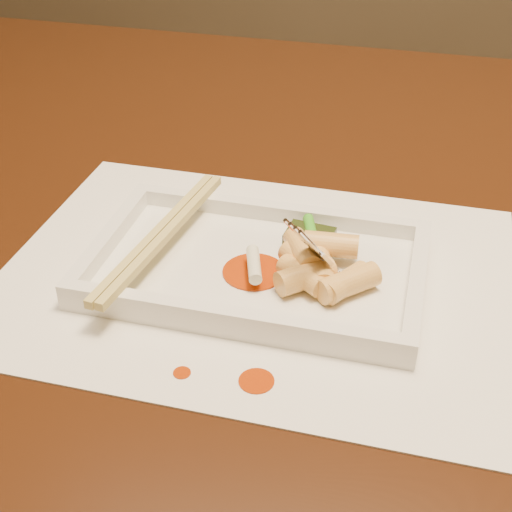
% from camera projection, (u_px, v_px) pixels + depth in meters
% --- Properties ---
extents(table, '(1.40, 0.90, 0.75)m').
position_uv_depth(table, '(284.00, 284.00, 0.73)').
color(table, black).
rests_on(table, ground).
extents(placemat, '(0.40, 0.30, 0.00)m').
position_uv_depth(placemat, '(256.00, 275.00, 0.57)').
color(placemat, white).
rests_on(placemat, table).
extents(sauce_splatter_a, '(0.02, 0.02, 0.00)m').
position_uv_depth(sauce_splatter_a, '(256.00, 381.00, 0.47)').
color(sauce_splatter_a, '#A93104').
rests_on(sauce_splatter_a, placemat).
extents(sauce_splatter_b, '(0.01, 0.01, 0.00)m').
position_uv_depth(sauce_splatter_b, '(182.00, 373.00, 0.47)').
color(sauce_splatter_b, '#A93104').
rests_on(sauce_splatter_b, placemat).
extents(plate_base, '(0.26, 0.16, 0.01)m').
position_uv_depth(plate_base, '(256.00, 271.00, 0.56)').
color(plate_base, white).
rests_on(plate_base, placemat).
extents(plate_rim_far, '(0.26, 0.01, 0.01)m').
position_uv_depth(plate_rim_far, '(277.00, 212.00, 0.62)').
color(plate_rim_far, white).
rests_on(plate_rim_far, plate_base).
extents(plate_rim_near, '(0.26, 0.01, 0.01)m').
position_uv_depth(plate_rim_near, '(230.00, 318.00, 0.50)').
color(plate_rim_near, white).
rests_on(plate_rim_near, plate_base).
extents(plate_rim_left, '(0.01, 0.14, 0.01)m').
position_uv_depth(plate_rim_left, '(109.00, 237.00, 0.58)').
color(plate_rim_left, white).
rests_on(plate_rim_left, plate_base).
extents(plate_rim_right, '(0.01, 0.14, 0.01)m').
position_uv_depth(plate_rim_right, '(417.00, 283.00, 0.53)').
color(plate_rim_right, white).
rests_on(plate_rim_right, plate_base).
extents(veg_piece, '(0.04, 0.03, 0.01)m').
position_uv_depth(veg_piece, '(310.00, 238.00, 0.58)').
color(veg_piece, black).
rests_on(veg_piece, plate_base).
extents(scallion_white, '(0.02, 0.04, 0.01)m').
position_uv_depth(scallion_white, '(254.00, 264.00, 0.54)').
color(scallion_white, '#EAEACC').
rests_on(scallion_white, plate_base).
extents(scallion_green, '(0.03, 0.08, 0.01)m').
position_uv_depth(scallion_green, '(314.00, 246.00, 0.56)').
color(scallion_green, '#309C19').
rests_on(scallion_green, plate_base).
extents(chopstick_a, '(0.03, 0.20, 0.01)m').
position_uv_depth(chopstick_a, '(157.00, 234.00, 0.57)').
color(chopstick_a, tan).
rests_on(chopstick_a, plate_rim_near).
extents(chopstick_b, '(0.03, 0.20, 0.01)m').
position_uv_depth(chopstick_b, '(166.00, 235.00, 0.57)').
color(chopstick_b, tan).
rests_on(chopstick_b, plate_rim_near).
extents(fork, '(0.09, 0.10, 0.14)m').
position_uv_depth(fork, '(355.00, 184.00, 0.52)').
color(fork, silver).
rests_on(fork, plate_base).
extents(sauce_blob_0, '(0.05, 0.05, 0.00)m').
position_uv_depth(sauce_blob_0, '(254.00, 272.00, 0.55)').
color(sauce_blob_0, '#A93104').
rests_on(sauce_blob_0, plate_base).
extents(rice_cake_0, '(0.04, 0.04, 0.02)m').
position_uv_depth(rice_cake_0, '(302.00, 276.00, 0.53)').
color(rice_cake_0, '#F0CA70').
rests_on(rice_cake_0, plate_base).
extents(rice_cake_1, '(0.05, 0.05, 0.02)m').
position_uv_depth(rice_cake_1, '(306.00, 265.00, 0.54)').
color(rice_cake_1, '#F0CA70').
rests_on(rice_cake_1, plate_base).
extents(rice_cake_2, '(0.04, 0.02, 0.02)m').
position_uv_depth(rice_cake_2, '(331.00, 245.00, 0.56)').
color(rice_cake_2, '#F0CA70').
rests_on(rice_cake_2, plate_base).
extents(rice_cake_3, '(0.05, 0.04, 0.02)m').
position_uv_depth(rice_cake_3, '(305.00, 276.00, 0.53)').
color(rice_cake_3, '#F0CA70').
rests_on(rice_cake_3, plate_base).
extents(rice_cake_4, '(0.05, 0.05, 0.02)m').
position_uv_depth(rice_cake_4, '(348.00, 283.00, 0.53)').
color(rice_cake_4, '#F0CA70').
rests_on(rice_cake_4, plate_base).
extents(rice_cake_5, '(0.04, 0.05, 0.02)m').
position_uv_depth(rice_cake_5, '(302.00, 251.00, 0.55)').
color(rice_cake_5, '#F0CA70').
rests_on(rice_cake_5, plate_base).
extents(rice_cake_6, '(0.04, 0.04, 0.02)m').
position_uv_depth(rice_cake_6, '(346.00, 283.00, 0.53)').
color(rice_cake_6, '#F0CA70').
rests_on(rice_cake_6, plate_base).
extents(rice_cake_7, '(0.03, 0.04, 0.02)m').
position_uv_depth(rice_cake_7, '(320.00, 269.00, 0.54)').
color(rice_cake_7, '#F0CA70').
rests_on(rice_cake_7, plate_base).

